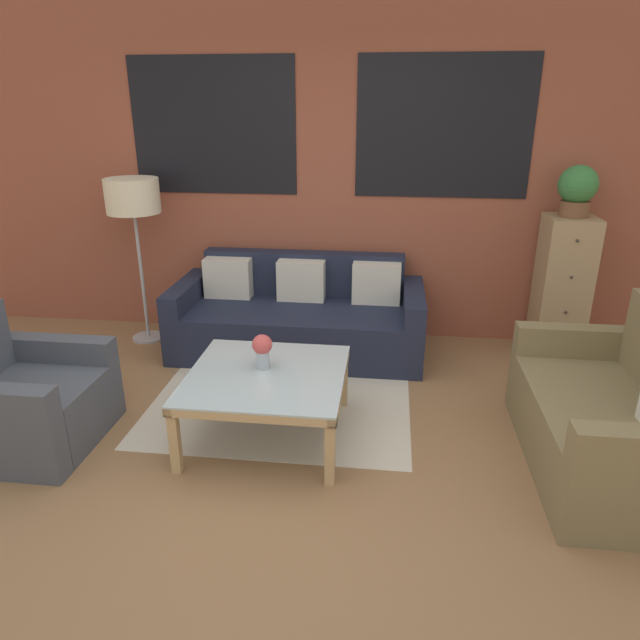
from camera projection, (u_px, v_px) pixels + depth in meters
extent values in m
plane|color=#8E6642|center=(275.00, 496.00, 3.08)|extent=(16.00, 16.00, 0.00)
cube|color=brown|center=(326.00, 176.00, 4.84)|extent=(8.40, 0.08, 2.80)
cube|color=black|center=(213.00, 126.00, 4.77)|extent=(1.40, 0.01, 1.10)
cube|color=black|center=(444.00, 128.00, 4.55)|extent=(1.40, 0.01, 1.10)
cube|color=beige|center=(286.00, 390.00, 4.21)|extent=(1.81, 1.79, 0.00)
cube|color=#1E2338|center=(297.00, 333.00, 4.72)|extent=(1.74, 0.72, 0.40)
cube|color=#1E2338|center=(304.00, 295.00, 5.06)|extent=(1.74, 0.16, 0.78)
cube|color=#1E2338|center=(188.00, 315.00, 4.87)|extent=(0.16, 0.88, 0.58)
cube|color=#1E2338|center=(412.00, 325.00, 4.65)|extent=(0.16, 0.88, 0.58)
cube|color=beige|center=(228.00, 278.00, 4.92)|extent=(0.40, 0.16, 0.34)
cube|color=beige|center=(301.00, 281.00, 4.85)|extent=(0.40, 0.16, 0.34)
cube|color=beige|center=(376.00, 283.00, 4.77)|extent=(0.40, 0.16, 0.34)
cube|color=olive|center=(588.00, 433.00, 3.28)|extent=(0.64, 1.14, 0.42)
cube|color=olive|center=(573.00, 370.00, 3.83)|extent=(0.80, 0.14, 0.62)
cube|color=#474C56|center=(44.00, 413.00, 3.51)|extent=(0.64, 0.55, 0.40)
cube|color=#474C56|center=(60.00, 376.00, 3.81)|extent=(0.80, 0.14, 0.56)
cube|color=silver|center=(266.00, 374.00, 3.49)|extent=(0.96, 0.96, 0.01)
cube|color=tan|center=(249.00, 416.00, 3.08)|extent=(0.96, 0.05, 0.05)
cube|color=tan|center=(280.00, 349.00, 3.92)|extent=(0.96, 0.05, 0.05)
cube|color=tan|center=(195.00, 375.00, 3.56)|extent=(0.05, 0.96, 0.05)
cube|color=tan|center=(340.00, 383.00, 3.45)|extent=(0.05, 0.96, 0.05)
cube|color=tan|center=(175.00, 439.00, 3.21)|extent=(0.05, 0.05, 0.43)
cube|color=tan|center=(330.00, 450.00, 3.11)|extent=(0.06, 0.05, 0.43)
cube|color=tan|center=(219.00, 371.00, 4.03)|extent=(0.05, 0.06, 0.43)
cube|color=tan|center=(344.00, 378.00, 3.93)|extent=(0.06, 0.06, 0.43)
cylinder|color=#B2B2B7|center=(149.00, 337.00, 5.13)|extent=(0.28, 0.28, 0.02)
cylinder|color=#B2B2B7|center=(142.00, 277.00, 4.93)|extent=(0.03, 0.03, 1.11)
cylinder|color=beige|center=(132.00, 196.00, 4.68)|extent=(0.44, 0.44, 0.28)
cube|color=tan|center=(562.00, 287.00, 4.65)|extent=(0.38, 0.40, 1.15)
sphere|color=#38332D|center=(578.00, 241.00, 4.31)|extent=(0.02, 0.02, 0.02)
sphere|color=#38332D|center=(572.00, 277.00, 4.41)|extent=(0.02, 0.02, 0.02)
sphere|color=#38332D|center=(566.00, 312.00, 4.52)|extent=(0.02, 0.02, 0.02)
sphere|color=#38332D|center=(560.00, 346.00, 4.62)|extent=(0.02, 0.02, 0.02)
cylinder|color=brown|center=(574.00, 209.00, 4.43)|extent=(0.22, 0.22, 0.12)
sphere|color=#387A3D|center=(578.00, 184.00, 4.36)|extent=(0.29, 0.29, 0.29)
cylinder|color=#ADBCC6|center=(263.00, 360.00, 3.54)|extent=(0.08, 0.08, 0.12)
sphere|color=#CC4C4C|center=(262.00, 344.00, 3.50)|extent=(0.13, 0.13, 0.13)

